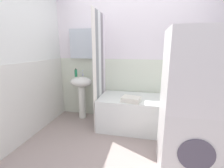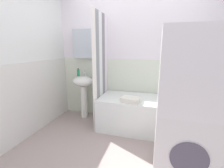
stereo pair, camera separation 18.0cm
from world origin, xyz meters
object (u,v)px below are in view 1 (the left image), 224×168
sink (81,88)px  conditioner_bottle (170,91)px  soap_dispenser (76,73)px  shampoo_bottle (179,90)px  bathtub (145,113)px  lotion_bottle (186,90)px  washer_dryer_stack (192,107)px  towel_folded (131,99)px

sink → conditioner_bottle: sink is taller
soap_dispenser → conditioner_bottle: size_ratio=0.98×
sink → shampoo_bottle: (1.84, 0.09, 0.05)m
bathtub → lotion_bottle: 0.85m
bathtub → shampoo_bottle: (0.58, 0.27, 0.39)m
sink → washer_dryer_stack: 2.07m
conditioner_bottle → washer_dryer_stack: bearing=-88.3°
bathtub → conditioner_bottle: 0.64m
bathtub → shampoo_bottle: 0.75m
sink → soap_dispenser: 0.32m
towel_folded → washer_dryer_stack: (0.71, -0.71, 0.20)m
soap_dispenser → towel_folded: size_ratio=0.57×
bathtub → washer_dryer_stack: 1.18m
lotion_bottle → shampoo_bottle: bearing=-177.1°
soap_dispenser → towel_folded: bearing=-19.8°
towel_folded → conditioner_bottle: bearing=38.7°
soap_dispenser → towel_folded: (1.13, -0.41, -0.33)m
bathtub → washer_dryer_stack: size_ratio=1.00×
soap_dispenser → lotion_bottle: soap_dispenser is taller
washer_dryer_stack → shampoo_bottle: bearing=85.2°
bathtub → soap_dispenser: bearing=172.9°
soap_dispenser → washer_dryer_stack: washer_dryer_stack is taller
washer_dryer_stack → soap_dispenser: bearing=148.7°
bathtub → conditioner_bottle: (0.44, 0.30, 0.36)m
soap_dispenser → bathtub: bearing=-7.1°
sink → shampoo_bottle: size_ratio=3.69×
sink → bathtub: sink is taller
soap_dispenser → washer_dryer_stack: (1.84, -1.11, -0.13)m
towel_folded → washer_dryer_stack: washer_dryer_stack is taller
towel_folded → soap_dispenser: bearing=160.2°
shampoo_bottle → sink: bearing=-177.1°
sink → conditioner_bottle: bearing=4.1°
towel_folded → sink: bearing=158.1°
lotion_bottle → washer_dryer_stack: washer_dryer_stack is taller
shampoo_bottle → towel_folded: bearing=-147.9°
shampoo_bottle → towel_folded: size_ratio=0.81×
sink → washer_dryer_stack: size_ratio=0.53×
bathtub → conditioner_bottle: size_ratio=9.56×
lotion_bottle → washer_dryer_stack: size_ratio=0.14×
conditioner_bottle → towel_folded: size_ratio=0.58×
towel_folded → washer_dryer_stack: 1.02m
sink → shampoo_bottle: 1.84m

